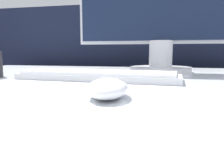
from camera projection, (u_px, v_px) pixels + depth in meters
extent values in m
cube|color=black|center=(155.00, 102.00, 1.23)|extent=(5.00, 0.03, 1.09)
ellipsoid|color=white|center=(108.00, 88.00, 0.35)|extent=(0.08, 0.12, 0.03)
cube|color=silver|center=(97.00, 77.00, 0.59)|extent=(0.45, 0.15, 0.02)
cube|color=white|center=(97.00, 72.00, 0.59)|extent=(0.42, 0.13, 0.01)
cylinder|color=silver|center=(160.00, 69.00, 0.81)|extent=(0.22, 0.22, 0.02)
cylinder|color=silver|center=(161.00, 54.00, 0.80)|extent=(0.08, 0.08, 0.10)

